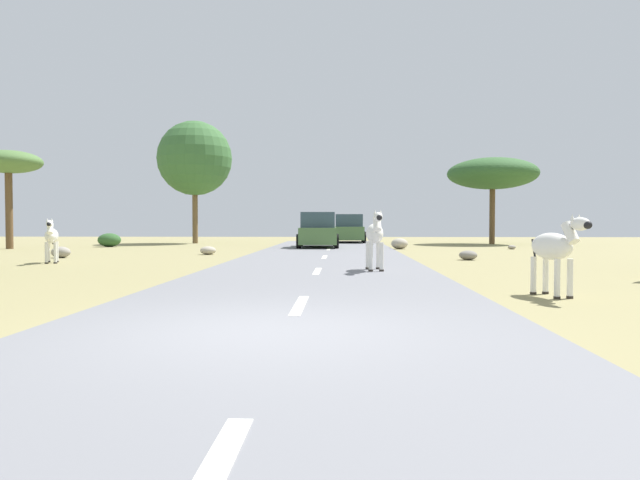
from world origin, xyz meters
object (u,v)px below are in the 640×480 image
at_px(bush_1, 109,240).
at_px(zebra_2, 555,248).
at_px(car_0, 318,231).
at_px(rock_4, 468,255).
at_px(tree_3, 493,174).
at_px(zebra_0, 375,234).
at_px(tree_4, 8,164).
at_px(rock_2, 61,252).
at_px(tree_2, 195,159).
at_px(rock_3, 512,247).
at_px(rock_1, 399,244).
at_px(zebra_1, 51,236).
at_px(rock_0, 208,250).
at_px(car_1, 349,230).

bearing_deg(bush_1, zebra_2, -51.40).
distance_m(car_0, rock_4, 10.48).
bearing_deg(tree_3, zebra_0, -112.05).
relative_size(tree_4, rock_2, 6.96).
bearing_deg(zebra_0, rock_2, -30.89).
bearing_deg(rock_2, tree_2, 85.60).
bearing_deg(tree_4, rock_3, 1.39).
relative_size(tree_2, tree_3, 1.41).
relative_size(tree_2, bush_1, 6.29).
distance_m(rock_1, rock_4, 8.30).
bearing_deg(rock_3, rock_1, 179.54).
relative_size(zebra_0, zebra_1, 1.16).
distance_m(tree_3, rock_2, 24.23).
bearing_deg(rock_4, tree_4, 159.85).
bearing_deg(car_0, tree_2, 138.41).
relative_size(tree_2, rock_3, 19.85).
bearing_deg(zebra_2, tree_2, -80.35).
bearing_deg(rock_3, rock_0, -159.11).
height_order(tree_2, tree_4, tree_2).
distance_m(zebra_1, rock_3, 20.10).
bearing_deg(zebra_1, tree_2, -112.84).
xyz_separation_m(rock_0, rock_1, (8.14, 5.20, 0.10)).
bearing_deg(bush_1, tree_3, 12.69).
height_order(tree_3, rock_0, tree_3).
bearing_deg(tree_4, zebra_0, -36.54).
xyz_separation_m(car_0, tree_4, (-14.95, -1.36, 3.29)).
xyz_separation_m(tree_3, rock_2, (-19.15, -14.29, -3.98)).
xyz_separation_m(tree_3, rock_1, (-6.17, -6.76, -3.92)).
height_order(car_0, tree_4, tree_4).
xyz_separation_m(zebra_2, car_0, (-4.87, 18.75, -0.00)).
height_order(tree_2, rock_4, tree_2).
height_order(zebra_0, bush_1, zebra_0).
xyz_separation_m(bush_1, rock_4, (16.63, -10.12, -0.20)).
distance_m(zebra_1, rock_0, 6.34).
distance_m(car_1, rock_2, 18.79).
distance_m(rock_2, rock_3, 19.82).
bearing_deg(rock_1, car_1, 106.42).
relative_size(car_0, rock_1, 5.51).
distance_m(zebra_0, rock_4, 6.22).
bearing_deg(car_0, zebra_0, -83.61).
xyz_separation_m(zebra_2, rock_3, (4.50, 17.98, -0.75)).
bearing_deg(tree_2, tree_3, -1.44).
bearing_deg(rock_1, rock_2, -149.87).
relative_size(zebra_1, car_1, 0.33).
distance_m(bush_1, rock_0, 9.99).
xyz_separation_m(tree_3, rock_4, (-4.63, -14.91, -4.02)).
height_order(zebra_2, rock_2, zebra_2).
bearing_deg(rock_2, rock_3, 22.21).
distance_m(car_1, tree_2, 10.49).
xyz_separation_m(tree_2, rock_3, (17.22, -7.25, -5.12)).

